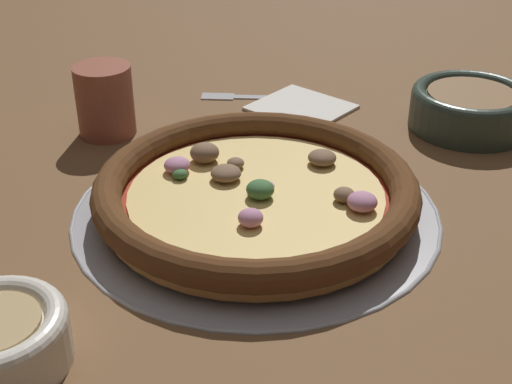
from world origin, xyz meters
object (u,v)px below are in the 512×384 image
Objects in this scene: pizza at (256,191)px; bowl_far at (470,107)px; fork at (255,97)px; pizza_tray at (256,210)px; drinking_cup at (105,101)px; napkin at (301,106)px.

bowl_far is at bearing 104.49° from pizza.
pizza_tray is at bearing 93.53° from fork.
pizza_tray is 0.34m from bowl_far.
drinking_cup is 0.26m from napkin.
drinking_cup reaches higher than napkin.
napkin is at bearing 84.20° from drinking_cup.
drinking_cup reaches higher than bowl_far.
pizza is 2.15× the size of napkin.
drinking_cup reaches higher than pizza_tray.
bowl_far is at bearing 104.54° from pizza_tray.
bowl_far is (-0.08, 0.33, 0.00)m from pizza.
fork is at bearing 157.58° from pizza.
fork is (-0.19, -0.21, -0.03)m from bowl_far.
pizza_tray is 0.30m from fork.
pizza is 3.75× the size of drinking_cup.
drinking_cup is 0.54× the size of fork.
napkin is at bearing 151.68° from fork.
fork is at bearing 98.93° from drinking_cup.
pizza_tray is at bearing -35.74° from napkin.
fork is (-0.28, 0.11, -0.00)m from pizza_tray.
drinking_cup is 0.22m from fork.
pizza reaches higher than napkin.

